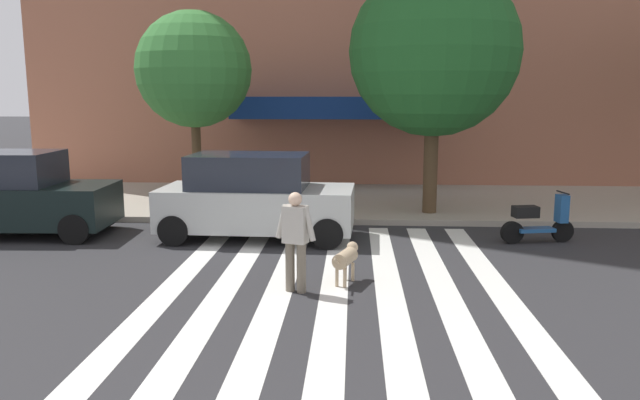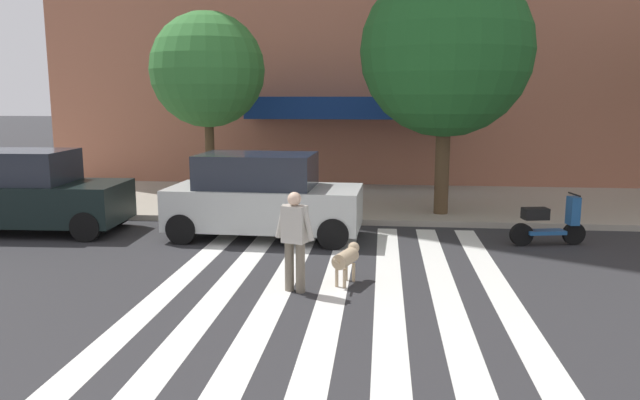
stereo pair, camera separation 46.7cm
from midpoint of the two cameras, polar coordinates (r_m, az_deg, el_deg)
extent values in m
plane|color=#2B2B2D|center=(9.33, -6.39, -10.06)|extent=(160.00, 160.00, 0.00)
cube|color=#9F9686|center=(18.03, -0.28, -0.06)|extent=(80.00, 6.00, 0.15)
cube|color=silver|center=(9.69, -14.15, -9.53)|extent=(0.45, 11.59, 0.01)
cube|color=silver|center=(9.42, -8.92, -9.89)|extent=(0.45, 11.59, 0.01)
cube|color=silver|center=(9.24, -3.43, -10.19)|extent=(0.45, 11.59, 0.01)
cube|color=silver|center=(9.15, 2.23, -10.39)|extent=(0.45, 11.59, 0.01)
cube|color=silver|center=(9.14, 7.97, -10.50)|extent=(0.45, 11.59, 0.01)
cube|color=silver|center=(9.22, 13.66, -10.51)|extent=(0.45, 11.59, 0.01)
cube|color=silver|center=(9.38, 19.21, -10.42)|extent=(0.45, 11.59, 0.01)
cube|color=navy|center=(20.08, 3.83, 8.60)|extent=(6.93, 1.60, 0.70)
cube|color=black|center=(15.70, -25.54, -0.17)|extent=(4.94, 2.04, 0.91)
cube|color=#232833|center=(15.69, -26.38, 2.82)|extent=(2.89, 1.74, 0.75)
cylinder|color=black|center=(15.68, -17.68, -1.07)|extent=(0.67, 0.25, 0.66)
cylinder|color=black|center=(14.15, -20.14, -2.35)|extent=(0.67, 0.25, 0.66)
cube|color=#B6BBB7|center=(13.62, -4.17, -0.65)|extent=(4.30, 2.00, 0.90)
cube|color=#232833|center=(13.53, -4.92, 2.77)|extent=(2.57, 1.71, 0.73)
cylinder|color=black|center=(14.26, 3.00, -1.67)|extent=(0.67, 0.25, 0.66)
cylinder|color=black|center=(12.63, 2.31, -3.17)|extent=(0.67, 0.25, 0.66)
cylinder|color=black|center=(14.90, -9.62, -1.29)|extent=(0.67, 0.25, 0.66)
cylinder|color=black|center=(13.35, -11.81, -2.66)|extent=(0.67, 0.25, 0.66)
cylinder|color=black|center=(14.19, 23.48, -2.91)|extent=(0.49, 0.19, 0.48)
cylinder|color=black|center=(13.69, 19.22, -3.08)|extent=(0.50, 0.22, 0.48)
cube|color=#21548F|center=(13.90, 21.22, -2.80)|extent=(0.84, 0.46, 0.08)
cube|color=black|center=(13.71, 20.38, -1.20)|extent=(0.57, 0.39, 0.24)
cube|color=#21548F|center=(14.07, 23.44, -0.93)|extent=(0.25, 0.31, 0.60)
cylinder|color=black|center=(14.01, 23.54, 0.48)|extent=(0.13, 0.50, 0.04)
cylinder|color=#4C3823|center=(17.48, -9.48, 4.41)|extent=(0.25, 0.25, 2.82)
sphere|color=#337533|center=(17.42, -9.69, 11.90)|extent=(3.16, 3.16, 3.16)
cylinder|color=#4C3823|center=(15.86, 12.19, 3.95)|extent=(0.36, 0.36, 2.91)
sphere|color=#1E5623|center=(15.82, 12.54, 13.44)|extent=(4.24, 4.24, 4.24)
cylinder|color=#6B6051|center=(9.97, -1.53, -6.21)|extent=(0.19, 0.19, 0.82)
cylinder|color=#6B6051|center=(9.89, -0.49, -6.35)|extent=(0.19, 0.19, 0.82)
cube|color=#B2ADA3|center=(9.76, -1.03, -2.27)|extent=(0.44, 0.35, 0.60)
cylinder|color=#B2ADA3|center=(9.86, -2.28, -1.98)|extent=(0.24, 0.16, 0.57)
cylinder|color=#B2ADA3|center=(9.65, 0.26, -2.22)|extent=(0.24, 0.16, 0.57)
sphere|color=beige|center=(9.68, -1.03, 0.10)|extent=(0.28, 0.28, 0.22)
cylinder|color=tan|center=(10.31, 3.69, -5.46)|extent=(0.43, 0.63, 0.26)
sphere|color=tan|center=(10.62, 4.42, -4.46)|extent=(0.25, 0.25, 0.20)
cylinder|color=tan|center=(9.95, 2.88, -5.72)|extent=(0.11, 0.23, 0.16)
cylinder|color=tan|center=(10.59, 3.72, -6.67)|extent=(0.07, 0.07, 0.32)
cylinder|color=tan|center=(10.55, 4.43, -6.76)|extent=(0.07, 0.07, 0.32)
cylinder|color=tan|center=(10.23, 2.89, -7.26)|extent=(0.07, 0.07, 0.32)
cylinder|color=tan|center=(10.19, 3.63, -7.35)|extent=(0.07, 0.07, 0.32)
camera|label=1|loc=(0.23, -88.66, 0.23)|focal=34.29mm
camera|label=2|loc=(0.23, 91.34, -0.23)|focal=34.29mm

